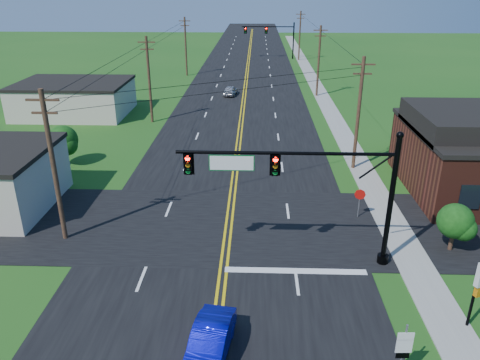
{
  "coord_description": "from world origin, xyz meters",
  "views": [
    {
      "loc": [
        1.8,
        -13.95,
        14.23
      ],
      "look_at": [
        0.95,
        10.0,
        3.96
      ],
      "focal_mm": 35.0,
      "sensor_mm": 36.0,
      "label": 1
    }
  ],
  "objects_px": {
    "signal_mast_main": "(305,182)",
    "stop_sign": "(360,197)",
    "signal_mast_far": "(271,35)",
    "blue_car": "(210,344)",
    "route_sign": "(404,347)"
  },
  "relations": [
    {
      "from": "signal_mast_far",
      "to": "blue_car",
      "type": "xyz_separation_m",
      "value": [
        -4.39,
        -79.25,
        -3.86
      ]
    },
    {
      "from": "blue_car",
      "to": "stop_sign",
      "type": "bearing_deg",
      "value": 64.34
    },
    {
      "from": "signal_mast_far",
      "to": "route_sign",
      "type": "bearing_deg",
      "value": -87.81
    },
    {
      "from": "signal_mast_far",
      "to": "stop_sign",
      "type": "relative_size",
      "value": 5.48
    },
    {
      "from": "route_sign",
      "to": "stop_sign",
      "type": "distance_m",
      "value": 13.38
    },
    {
      "from": "signal_mast_main",
      "to": "signal_mast_far",
      "type": "bearing_deg",
      "value": 89.92
    },
    {
      "from": "signal_mast_main",
      "to": "stop_sign",
      "type": "xyz_separation_m",
      "value": [
        4.16,
        5.32,
        -3.31
      ]
    },
    {
      "from": "signal_mast_main",
      "to": "blue_car",
      "type": "height_order",
      "value": "signal_mast_main"
    },
    {
      "from": "signal_mast_main",
      "to": "stop_sign",
      "type": "relative_size",
      "value": 5.64
    },
    {
      "from": "route_sign",
      "to": "stop_sign",
      "type": "bearing_deg",
      "value": 83.18
    },
    {
      "from": "signal_mast_main",
      "to": "stop_sign",
      "type": "distance_m",
      "value": 7.52
    },
    {
      "from": "signal_mast_main",
      "to": "route_sign",
      "type": "relative_size",
      "value": 4.49
    },
    {
      "from": "signal_mast_main",
      "to": "signal_mast_far",
      "type": "distance_m",
      "value": 72.0
    },
    {
      "from": "stop_sign",
      "to": "route_sign",
      "type": "bearing_deg",
      "value": -83.23
    },
    {
      "from": "signal_mast_main",
      "to": "signal_mast_far",
      "type": "height_order",
      "value": "same"
    }
  ]
}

